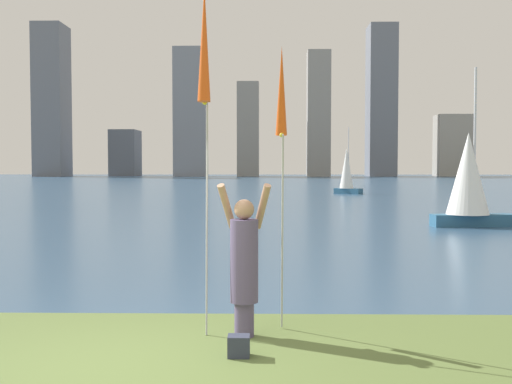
{
  "coord_description": "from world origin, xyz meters",
  "views": [
    {
      "loc": [
        1.6,
        -6.56,
        2.19
      ],
      "look_at": [
        1.19,
        14.7,
        1.22
      ],
      "focal_mm": 43.65,
      "sensor_mm": 36.0,
      "label": 1
    }
  ],
  "objects_px": {
    "person": "(244,261)",
    "sailboat_0": "(347,172)",
    "bag": "(239,346)",
    "sailboat_5": "(469,179)",
    "kite_flag_left": "(204,50)",
    "kite_flag_right": "(282,98)"
  },
  "relations": [
    {
      "from": "person",
      "to": "kite_flag_right",
      "type": "height_order",
      "value": "kite_flag_right"
    },
    {
      "from": "kite_flag_right",
      "to": "sailboat_0",
      "type": "bearing_deg",
      "value": 81.41
    },
    {
      "from": "person",
      "to": "sailboat_0",
      "type": "bearing_deg",
      "value": 66.23
    },
    {
      "from": "kite_flag_left",
      "to": "bag",
      "type": "xyz_separation_m",
      "value": [
        0.45,
        -0.73,
        -3.45
      ]
    },
    {
      "from": "person",
      "to": "sailboat_5",
      "type": "height_order",
      "value": "sailboat_5"
    },
    {
      "from": "person",
      "to": "bag",
      "type": "bearing_deg",
      "value": -106.69
    },
    {
      "from": "sailboat_0",
      "to": "sailboat_5",
      "type": "distance_m",
      "value": 23.61
    },
    {
      "from": "kite_flag_right",
      "to": "bag",
      "type": "relative_size",
      "value": 15.18
    },
    {
      "from": "sailboat_0",
      "to": "bag",
      "type": "bearing_deg",
      "value": -99.0
    },
    {
      "from": "sailboat_0",
      "to": "kite_flag_left",
      "type": "bearing_deg",
      "value": -99.85
    },
    {
      "from": "person",
      "to": "bag",
      "type": "height_order",
      "value": "person"
    },
    {
      "from": "sailboat_0",
      "to": "sailboat_5",
      "type": "bearing_deg",
      "value": -87.0
    },
    {
      "from": "bag",
      "to": "sailboat_0",
      "type": "bearing_deg",
      "value": 81.0
    },
    {
      "from": "sailboat_5",
      "to": "person",
      "type": "bearing_deg",
      "value": -117.59
    },
    {
      "from": "sailboat_0",
      "to": "sailboat_5",
      "type": "relative_size",
      "value": 0.87
    },
    {
      "from": "person",
      "to": "bag",
      "type": "xyz_separation_m",
      "value": [
        -0.03,
        -0.84,
        -0.83
      ]
    },
    {
      "from": "kite_flag_left",
      "to": "sailboat_0",
      "type": "bearing_deg",
      "value": 80.15
    },
    {
      "from": "kite_flag_left",
      "to": "sailboat_5",
      "type": "distance_m",
      "value": 16.16
    },
    {
      "from": "person",
      "to": "sailboat_5",
      "type": "xyz_separation_m",
      "value": [
        7.28,
        13.93,
        0.71
      ]
    },
    {
      "from": "person",
      "to": "kite_flag_right",
      "type": "bearing_deg",
      "value": 40.95
    },
    {
      "from": "kite_flag_left",
      "to": "kite_flag_right",
      "type": "relative_size",
      "value": 1.17
    },
    {
      "from": "kite_flag_right",
      "to": "bag",
      "type": "height_order",
      "value": "kite_flag_right"
    }
  ]
}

